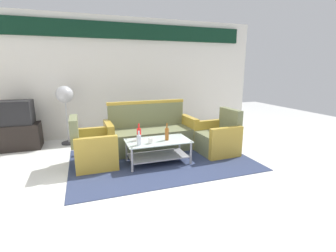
% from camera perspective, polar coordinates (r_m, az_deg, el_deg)
% --- Properties ---
extents(ground_plane, '(14.00, 14.00, 0.00)m').
position_cam_1_polar(ground_plane, '(3.61, 1.87, -13.37)').
color(ground_plane, white).
extents(wall_back, '(6.52, 0.19, 2.80)m').
position_cam_1_polar(wall_back, '(6.17, -8.56, 11.84)').
color(wall_back, silver).
rests_on(wall_back, ground).
extents(rug, '(3.15, 2.13, 0.01)m').
position_cam_1_polar(rug, '(4.46, -1.60, -7.90)').
color(rug, '#2D3856').
rests_on(rug, ground).
extents(couch, '(1.82, 0.79, 0.96)m').
position_cam_1_polar(couch, '(4.97, -4.08, -1.92)').
color(couch, '#6B704C').
rests_on(couch, rug).
extents(armchair_left, '(0.71, 0.77, 0.85)m').
position_cam_1_polar(armchair_left, '(4.31, -17.13, -5.31)').
color(armchair_left, '#6B704C').
rests_on(armchair_left, rug).
extents(armchair_right, '(0.73, 0.79, 0.85)m').
position_cam_1_polar(armchair_right, '(4.84, 11.58, -2.94)').
color(armchair_right, '#6B704C').
rests_on(armchair_right, rug).
extents(coffee_table, '(1.10, 0.60, 0.40)m').
position_cam_1_polar(coffee_table, '(4.25, -2.37, -5.19)').
color(coffee_table, silver).
rests_on(coffee_table, rug).
extents(bottle_brown, '(0.06, 0.06, 0.30)m').
position_cam_1_polar(bottle_brown, '(4.19, -0.26, -1.85)').
color(bottle_brown, brown).
rests_on(bottle_brown, coffee_table).
extents(bottle_red, '(0.07, 0.07, 0.29)m').
position_cam_1_polar(bottle_red, '(4.22, -6.83, -1.87)').
color(bottle_red, red).
rests_on(bottle_red, coffee_table).
extents(bottle_clear, '(0.07, 0.07, 0.24)m').
position_cam_1_polar(bottle_clear, '(3.95, -6.84, -3.23)').
color(bottle_clear, silver).
rests_on(bottle_clear, coffee_table).
extents(cup, '(0.08, 0.08, 0.10)m').
position_cam_1_polar(cup, '(4.03, -4.07, -3.42)').
color(cup, silver).
rests_on(cup, coffee_table).
extents(tv_stand, '(0.80, 0.50, 0.52)m').
position_cam_1_polar(tv_stand, '(5.86, -31.52, -2.11)').
color(tv_stand, black).
rests_on(tv_stand, ground).
extents(television, '(0.62, 0.47, 0.48)m').
position_cam_1_polar(television, '(5.77, -32.11, 2.70)').
color(television, black).
rests_on(television, tv_stand).
extents(pedestal_fan, '(0.36, 0.36, 1.27)m').
position_cam_1_polar(pedestal_fan, '(5.64, -23.06, 6.10)').
color(pedestal_fan, '#2D2D33').
rests_on(pedestal_fan, ground).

